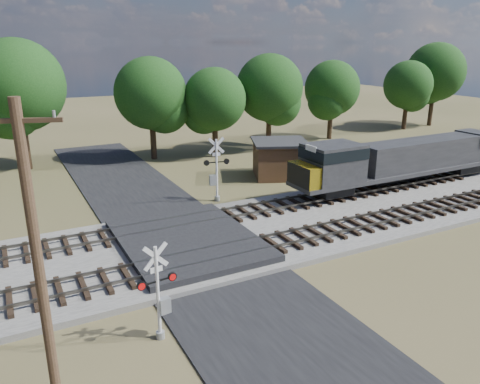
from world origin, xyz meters
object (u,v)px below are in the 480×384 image
equipment_shed (280,158)px  crossing_signal_far (215,175)px  crossing_signal_near (160,300)px  utility_pole (36,252)px

equipment_shed → crossing_signal_far: bearing=-132.4°
crossing_signal_near → utility_pole: bearing=-168.8°
utility_pole → equipment_shed: utility_pole is taller
crossing_signal_far → equipment_shed: 8.26m
crossing_signal_far → utility_pole: size_ratio=0.49×
crossing_signal_far → utility_pole: 19.98m
crossing_signal_near → crossing_signal_far: 16.29m
equipment_shed → utility_pole: bearing=-114.4°
utility_pole → crossing_signal_near: bearing=37.3°
crossing_signal_near → utility_pole: utility_pole is taller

